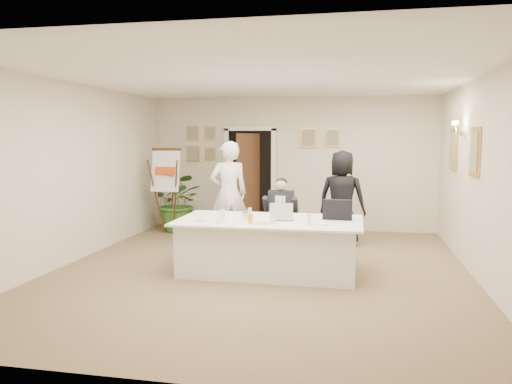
{
  "coord_description": "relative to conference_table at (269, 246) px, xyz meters",
  "views": [
    {
      "loc": [
        1.34,
        -7.08,
        1.94
      ],
      "look_at": [
        -0.2,
        0.6,
        1.09
      ],
      "focal_mm": 35.0,
      "sensor_mm": 36.0,
      "label": 1
    }
  ],
  "objects": [
    {
      "name": "pictures_right_wall",
      "position": [
        2.83,
        1.29,
        1.36
      ],
      "size": [
        0.06,
        2.2,
        0.8
      ],
      "primitive_type": null,
      "color": "gold",
      "rests_on": "wall_right"
    },
    {
      "name": "seated_man",
      "position": [
        0.0,
        1.12,
        0.26
      ],
      "size": [
        0.59,
        0.62,
        1.31
      ],
      "primitive_type": null,
      "rotation": [
        0.0,
        0.0,
        -0.04
      ],
      "color": "black",
      "rests_on": "floor"
    },
    {
      "name": "floor",
      "position": [
        -0.14,
        0.09,
        -0.39
      ],
      "size": [
        7.0,
        7.0,
        0.0
      ],
      "primitive_type": "plane",
      "color": "brown",
      "rests_on": "ground"
    },
    {
      "name": "glass_c",
      "position": [
        0.6,
        -0.31,
        0.45
      ],
      "size": [
        0.08,
        0.08,
        0.14
      ],
      "primitive_type": "cylinder",
      "rotation": [
        0.0,
        0.0,
        0.23
      ],
      "color": "silver",
      "rests_on": "conference_table"
    },
    {
      "name": "wall_sconce",
      "position": [
        2.76,
        1.29,
        1.71
      ],
      "size": [
        0.2,
        0.3,
        0.24
      ],
      "primitive_type": null,
      "color": "#AF9838",
      "rests_on": "wall_right"
    },
    {
      "name": "wall_left",
      "position": [
        -3.14,
        0.09,
        1.01
      ],
      "size": [
        0.1,
        7.0,
        2.8
      ],
      "primitive_type": "cube",
      "color": "beige",
      "rests_on": "floor"
    },
    {
      "name": "wall_right",
      "position": [
        2.86,
        0.09,
        1.01
      ],
      "size": [
        0.1,
        7.0,
        2.8
      ],
      "primitive_type": "cube",
      "color": "beige",
      "rests_on": "floor"
    },
    {
      "name": "oj_glass",
      "position": [
        -0.2,
        -0.37,
        0.45
      ],
      "size": [
        0.08,
        0.08,
        0.13
      ],
      "primitive_type": "cylinder",
      "rotation": [
        0.0,
        0.0,
        0.21
      ],
      "color": "orange",
      "rests_on": "conference_table"
    },
    {
      "name": "laptop",
      "position": [
        0.19,
        0.02,
        0.52
      ],
      "size": [
        0.36,
        0.38,
        0.28
      ],
      "primitive_type": null,
      "rotation": [
        0.0,
        0.0,
        0.09
      ],
      "color": "#B7BABC",
      "rests_on": "conference_table"
    },
    {
      "name": "flip_chart",
      "position": [
        -2.53,
        2.51,
        0.4
      ],
      "size": [
        0.6,
        0.39,
        1.7
      ],
      "color": "#3D2613",
      "rests_on": "floor"
    },
    {
      "name": "paper_stack",
      "position": [
        0.7,
        -0.28,
        0.4
      ],
      "size": [
        0.31,
        0.25,
        0.03
      ],
      "primitive_type": "cube",
      "rotation": [
        0.0,
        0.0,
        -0.19
      ],
      "color": "white",
      "rests_on": "conference_table"
    },
    {
      "name": "standing_woman",
      "position": [
        0.97,
        2.09,
        0.47
      ],
      "size": [
        0.93,
        0.69,
        1.73
      ],
      "primitive_type": "imported",
      "rotation": [
        0.0,
        0.0,
        2.97
      ],
      "color": "black",
      "rests_on": "floor"
    },
    {
      "name": "plate_mid",
      "position": [
        -0.61,
        -0.37,
        0.39
      ],
      "size": [
        0.21,
        0.21,
        0.01
      ],
      "primitive_type": "cylinder",
      "rotation": [
        0.0,
        0.0,
        -0.04
      ],
      "color": "white",
      "rests_on": "conference_table"
    },
    {
      "name": "potted_palm",
      "position": [
        -2.41,
        2.81,
        0.22
      ],
      "size": [
        1.17,
        1.04,
        1.23
      ],
      "primitive_type": "imported",
      "rotation": [
        0.0,
        0.0,
        -0.08
      ],
      "color": "#2E6020",
      "rests_on": "floor"
    },
    {
      "name": "wall_front",
      "position": [
        -0.14,
        -3.41,
        1.01
      ],
      "size": [
        6.0,
        0.1,
        2.8
      ],
      "primitive_type": "cube",
      "color": "beige",
      "rests_on": "floor"
    },
    {
      "name": "steel_jug",
      "position": [
        -0.33,
        -0.1,
        0.44
      ],
      "size": [
        0.11,
        0.11,
        0.11
      ],
      "primitive_type": "cylinder",
      "rotation": [
        0.0,
        0.0,
        0.31
      ],
      "color": "silver",
      "rests_on": "conference_table"
    },
    {
      "name": "ceiling",
      "position": [
        -0.14,
        0.09,
        2.41
      ],
      "size": [
        6.0,
        7.0,
        0.02
      ],
      "primitive_type": "cube",
      "color": "white",
      "rests_on": "wall_back"
    },
    {
      "name": "glass_a",
      "position": [
        -0.68,
        -0.06,
        0.45
      ],
      "size": [
        0.07,
        0.07,
        0.14
      ],
      "primitive_type": "cylinder",
      "rotation": [
        0.0,
        0.0,
        -0.1
      ],
      "color": "silver",
      "rests_on": "conference_table"
    },
    {
      "name": "glass_b",
      "position": [
        0.11,
        -0.33,
        0.45
      ],
      "size": [
        0.07,
        0.07,
        0.14
      ],
      "primitive_type": "cylinder",
      "rotation": [
        0.0,
        0.0,
        0.06
      ],
      "color": "silver",
      "rests_on": "conference_table"
    },
    {
      "name": "plate_near",
      "position": [
        -0.04,
        -0.4,
        0.39
      ],
      "size": [
        0.26,
        0.26,
        0.01
      ],
      "primitive_type": "cylinder",
      "rotation": [
        0.0,
        0.0,
        0.21
      ],
      "color": "white",
      "rests_on": "conference_table"
    },
    {
      "name": "standing_man",
      "position": [
        -1.04,
        1.69,
        0.55
      ],
      "size": [
        0.82,
        0.72,
        1.89
      ],
      "primitive_type": "imported",
      "rotation": [
        0.0,
        0.0,
        3.63
      ],
      "color": "white",
      "rests_on": "floor"
    },
    {
      "name": "glass_d",
      "position": [
        -0.32,
        0.17,
        0.45
      ],
      "size": [
        0.07,
        0.07,
        0.14
      ],
      "primitive_type": "cylinder",
      "rotation": [
        0.0,
        0.0,
        -0.14
      ],
      "color": "silver",
      "rests_on": "conference_table"
    },
    {
      "name": "laptop_bag",
      "position": [
        0.96,
        0.18,
        0.53
      ],
      "size": [
        0.42,
        0.14,
        0.29
      ],
      "primitive_type": "cube",
      "rotation": [
        0.0,
        0.0,
        -0.06
      ],
      "color": "black",
      "rests_on": "conference_table"
    },
    {
      "name": "wall_back",
      "position": [
        -0.14,
        3.59,
        1.01
      ],
      "size": [
        6.0,
        0.1,
        2.8
      ],
      "primitive_type": "cube",
      "color": "beige",
      "rests_on": "floor"
    },
    {
      "name": "conference_table",
      "position": [
        0.0,
        0.0,
        0.0
      ],
      "size": [
        2.64,
        1.41,
        0.78
      ],
      "color": "white",
      "rests_on": "floor"
    },
    {
      "name": "doorway",
      "position": [
        -1.02,
        3.41,
        0.65
      ],
      "size": [
        1.14,
        0.86,
        2.2
      ],
      "color": "black",
      "rests_on": "floor"
    },
    {
      "name": "pictures_back_wall",
      "position": [
        -0.94,
        3.56,
        1.46
      ],
      "size": [
        3.4,
        0.06,
        0.8
      ],
      "primitive_type": null,
      "color": "gold",
      "rests_on": "wall_back"
    },
    {
      "name": "plate_left",
      "position": [
        -0.92,
        -0.34,
        0.39
      ],
      "size": [
        0.24,
        0.24,
        0.01
      ],
      "primitive_type": "cylinder",
      "rotation": [
        0.0,
        0.0,
        0.26
      ],
      "color": "white",
      "rests_on": "conference_table"
    }
  ]
}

